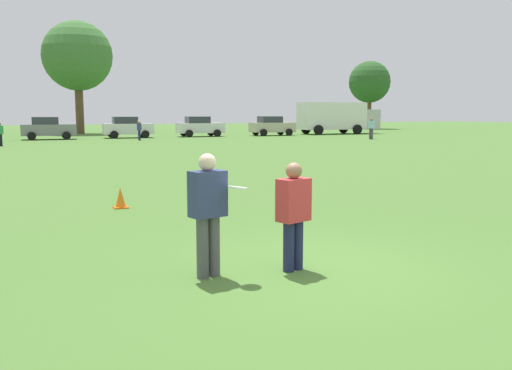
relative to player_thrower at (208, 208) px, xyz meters
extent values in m
plane|color=#47702D|center=(1.37, -0.27, -0.93)|extent=(194.64, 194.64, 0.00)
cylinder|color=#4C4C51|center=(-0.09, -0.02, -0.52)|extent=(0.16, 0.16, 0.82)
cylinder|color=#4C4C51|center=(0.09, 0.02, -0.52)|extent=(0.16, 0.16, 0.82)
cube|color=navy|center=(0.00, 0.00, 0.19)|extent=(0.52, 0.37, 0.61)
sphere|color=beige|center=(0.00, 0.00, 0.61)|extent=(0.23, 0.23, 0.23)
cylinder|color=#1E234C|center=(1.26, -0.17, -0.58)|extent=(0.16, 0.16, 0.70)
cylinder|color=#1E234C|center=(1.10, -0.22, -0.58)|extent=(0.16, 0.16, 0.70)
cube|color=red|center=(1.18, -0.20, 0.06)|extent=(0.51, 0.38, 0.59)
sphere|color=#8C664C|center=(1.18, -0.20, 0.47)|extent=(0.23, 0.23, 0.23)
cylinder|color=white|center=(0.34, -0.21, 0.28)|extent=(0.27, 0.27, 0.08)
cube|color=#D8590C|center=(-0.05, 5.89, -0.92)|extent=(0.32, 0.32, 0.03)
cone|color=orange|center=(-0.05, 5.89, -0.68)|extent=(0.24, 0.24, 0.45)
cube|color=slate|center=(0.86, 40.94, -0.15)|extent=(4.28, 2.01, 0.90)
cube|color=#2D333D|center=(0.61, 40.95, 0.57)|extent=(2.08, 1.74, 0.64)
cylinder|color=black|center=(2.21, 41.87, -0.60)|extent=(0.67, 0.25, 0.66)
cylinder|color=black|center=(2.11, 39.88, -0.60)|extent=(0.67, 0.25, 0.66)
cylinder|color=black|center=(-0.39, 42.00, -0.60)|extent=(0.67, 0.25, 0.66)
cylinder|color=black|center=(-0.49, 40.01, -0.60)|extent=(0.67, 0.25, 0.66)
cube|color=silver|center=(7.31, 41.16, -0.15)|extent=(4.28, 2.01, 0.90)
cube|color=#2D333D|center=(7.06, 41.18, 0.57)|extent=(2.08, 1.74, 0.64)
cylinder|color=black|center=(8.66, 42.10, -0.60)|extent=(0.67, 0.25, 0.66)
cylinder|color=black|center=(8.56, 40.10, -0.60)|extent=(0.67, 0.25, 0.66)
cylinder|color=black|center=(6.06, 42.23, -0.60)|extent=(0.67, 0.25, 0.66)
cylinder|color=black|center=(5.96, 40.23, -0.60)|extent=(0.67, 0.25, 0.66)
cube|color=silver|center=(13.84, 41.07, -0.15)|extent=(4.28, 2.01, 0.90)
cube|color=#2D333D|center=(13.59, 41.08, 0.57)|extent=(2.08, 1.74, 0.64)
cylinder|color=black|center=(15.19, 42.00, -0.60)|extent=(0.67, 0.25, 0.66)
cylinder|color=black|center=(15.09, 40.00, -0.60)|extent=(0.67, 0.25, 0.66)
cylinder|color=black|center=(12.59, 42.13, -0.60)|extent=(0.67, 0.25, 0.66)
cylinder|color=black|center=(12.49, 40.13, -0.60)|extent=(0.67, 0.25, 0.66)
cube|color=#B7AD99|center=(20.79, 40.34, -0.15)|extent=(4.28, 2.01, 0.90)
cube|color=#2D333D|center=(20.54, 40.35, 0.57)|extent=(2.08, 1.74, 0.64)
cylinder|color=black|center=(22.14, 41.27, -0.60)|extent=(0.67, 0.25, 0.66)
cylinder|color=black|center=(22.04, 39.28, -0.60)|extent=(0.67, 0.25, 0.66)
cylinder|color=black|center=(19.54, 41.40, -0.60)|extent=(0.67, 0.25, 0.66)
cylinder|color=black|center=(19.44, 39.41, -0.60)|extent=(0.67, 0.25, 0.66)
cube|color=white|center=(27.92, 41.19, 0.90)|extent=(6.92, 2.84, 2.70)
cube|color=#B2B2B7|center=(32.12, 40.98, 0.55)|extent=(1.91, 2.39, 2.00)
cylinder|color=black|center=(30.20, 42.45, -0.45)|extent=(0.97, 0.33, 0.96)
cylinder|color=black|center=(30.06, 39.71, -0.45)|extent=(0.97, 0.33, 0.96)
cylinder|color=black|center=(25.78, 42.67, -0.45)|extent=(0.97, 0.33, 0.96)
cylinder|color=black|center=(25.65, 39.93, -0.45)|extent=(0.97, 0.33, 0.96)
cylinder|color=black|center=(-2.73, 33.11, -0.54)|extent=(0.15, 0.15, 0.78)
cylinder|color=black|center=(-2.65, 32.97, -0.54)|extent=(0.15, 0.15, 0.78)
cube|color=#338C4C|center=(-2.69, 33.04, 0.12)|extent=(0.43, 0.49, 0.55)
cylinder|color=#4C4C51|center=(24.98, 30.34, -0.49)|extent=(0.17, 0.17, 0.88)
cylinder|color=#4C4C51|center=(24.89, 30.50, -0.49)|extent=(0.17, 0.17, 0.88)
cube|color=#9EC6E5|center=(24.94, 30.42, 0.26)|extent=(0.47, 0.55, 0.63)
sphere|color=#8C664C|center=(24.94, 30.42, 0.69)|extent=(0.24, 0.24, 0.24)
cylinder|color=#1E234C|center=(7.36, 36.94, -0.54)|extent=(0.15, 0.15, 0.79)
cylinder|color=#1E234C|center=(7.28, 36.80, -0.54)|extent=(0.15, 0.15, 0.79)
cube|color=navy|center=(7.32, 36.87, 0.13)|extent=(0.43, 0.49, 0.56)
sphere|color=#D8AD8C|center=(7.32, 36.87, 0.51)|extent=(0.21, 0.21, 0.21)
cylinder|color=brown|center=(4.71, 52.44, 1.51)|extent=(0.82, 0.82, 4.89)
sphere|color=#3D7033|center=(4.71, 52.44, 6.93)|extent=(6.99, 6.99, 6.99)
cylinder|color=brown|center=(42.40, 54.84, 1.00)|extent=(0.65, 0.65, 3.87)
sphere|color=#285623|center=(42.40, 54.84, 5.29)|extent=(5.53, 5.53, 5.53)
camera|label=1|loc=(-2.39, -6.78, 1.26)|focal=38.59mm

